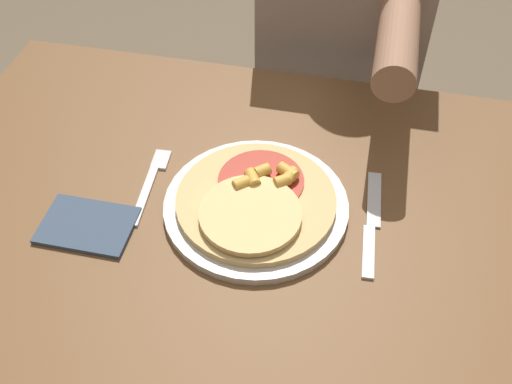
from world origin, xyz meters
TOP-DOWN VIEW (x-y plane):
  - dining_table at (0.00, 0.00)m, footprint 1.19×0.74m
  - plate at (-0.01, -0.01)m, footprint 0.30×0.30m
  - pizza at (-0.01, -0.01)m, footprint 0.26×0.26m
  - fork at (-0.20, 0.02)m, footprint 0.03×0.18m
  - knife at (0.18, -0.00)m, footprint 0.03×0.22m
  - napkin at (-0.26, -0.10)m, footprint 0.14×0.10m
  - person_diner at (0.07, 0.55)m, footprint 0.35×0.52m

SIDE VIEW (x-z plane):
  - dining_table at x=0.00m, z-range 0.25..0.97m
  - person_diner at x=0.07m, z-range 0.10..1.30m
  - fork at x=-0.20m, z-range 0.72..0.73m
  - knife at x=0.18m, z-range 0.72..0.73m
  - napkin at x=-0.26m, z-range 0.72..0.73m
  - plate at x=-0.01m, z-range 0.72..0.74m
  - pizza at x=-0.01m, z-range 0.73..0.77m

